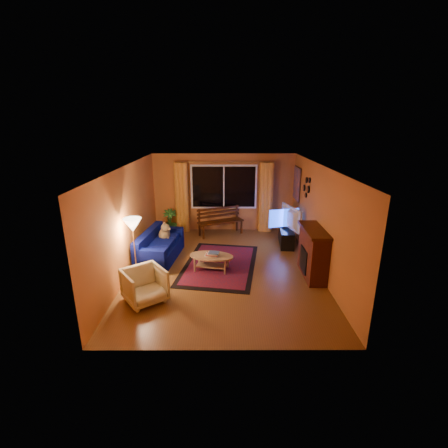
{
  "coord_description": "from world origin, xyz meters",
  "views": [
    {
      "loc": [
        -0.02,
        -7.29,
        3.47
      ],
      "look_at": [
        0.0,
        0.3,
        1.05
      ],
      "focal_mm": 26.0,
      "sensor_mm": 36.0,
      "label": 1
    }
  ],
  "objects_px": {
    "sofa": "(160,246)",
    "coffee_table": "(212,263)",
    "tv_console": "(286,236)",
    "bench": "(221,228)",
    "armchair": "(144,284)",
    "floor_lamp": "(135,250)"
  },
  "relations": [
    {
      "from": "sofa",
      "to": "coffee_table",
      "type": "relative_size",
      "value": 1.75
    },
    {
      "from": "armchair",
      "to": "coffee_table",
      "type": "xyz_separation_m",
      "value": [
        1.28,
        1.43,
        -0.19
      ]
    },
    {
      "from": "sofa",
      "to": "tv_console",
      "type": "bearing_deg",
      "value": 24.47
    },
    {
      "from": "armchair",
      "to": "tv_console",
      "type": "height_order",
      "value": "armchair"
    },
    {
      "from": "floor_lamp",
      "to": "coffee_table",
      "type": "distance_m",
      "value": 1.84
    },
    {
      "from": "floor_lamp",
      "to": "tv_console",
      "type": "distance_m",
      "value": 4.46
    },
    {
      "from": "bench",
      "to": "coffee_table",
      "type": "height_order",
      "value": "bench"
    },
    {
      "from": "tv_console",
      "to": "coffee_table",
      "type": "bearing_deg",
      "value": -135.11
    },
    {
      "from": "sofa",
      "to": "armchair",
      "type": "height_order",
      "value": "armchair"
    },
    {
      "from": "bench",
      "to": "armchair",
      "type": "distance_m",
      "value": 4.27
    },
    {
      "from": "armchair",
      "to": "sofa",
      "type": "bearing_deg",
      "value": 55.58
    },
    {
      "from": "bench",
      "to": "floor_lamp",
      "type": "height_order",
      "value": "floor_lamp"
    },
    {
      "from": "bench",
      "to": "armchair",
      "type": "xyz_separation_m",
      "value": [
        -1.48,
        -4.01,
        0.17
      ]
    },
    {
      "from": "sofa",
      "to": "tv_console",
      "type": "height_order",
      "value": "sofa"
    },
    {
      "from": "bench",
      "to": "armchair",
      "type": "relative_size",
      "value": 1.89
    },
    {
      "from": "bench",
      "to": "sofa",
      "type": "xyz_separation_m",
      "value": [
        -1.56,
        -1.92,
        0.16
      ]
    },
    {
      "from": "floor_lamp",
      "to": "armchair",
      "type": "bearing_deg",
      "value": -66.27
    },
    {
      "from": "sofa",
      "to": "coffee_table",
      "type": "bearing_deg",
      "value": -18.71
    },
    {
      "from": "tv_console",
      "to": "bench",
      "type": "bearing_deg",
      "value": 162.19
    },
    {
      "from": "sofa",
      "to": "armchair",
      "type": "distance_m",
      "value": 2.09
    },
    {
      "from": "bench",
      "to": "tv_console",
      "type": "bearing_deg",
      "value": -47.79
    },
    {
      "from": "sofa",
      "to": "bench",
      "type": "bearing_deg",
      "value": 58.13
    }
  ]
}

